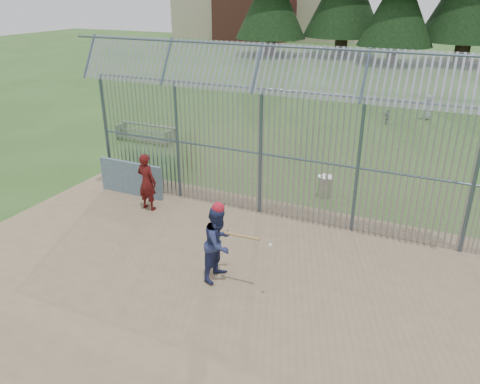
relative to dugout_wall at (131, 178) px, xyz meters
The scene contains 12 objects.
ground 5.47m from the dugout_wall, 32.23° to the right, with size 120.00×120.00×0.00m, color #2D511E.
dirt_infield 5.75m from the dugout_wall, 36.47° to the right, with size 14.00×10.00×0.02m, color #756047.
dugout_wall is the anchor object (origin of this frame).
batter 6.12m from the dugout_wall, 32.68° to the right, with size 0.94×0.73×1.93m, color navy.
onlooker 1.46m from the dugout_wall, 31.28° to the right, with size 0.69×0.46×1.90m, color maroon.
bg_kid_standing 17.44m from the dugout_wall, 60.98° to the left, with size 0.68×0.44×1.39m, color gray.
bg_kid_seated 14.84m from the dugout_wall, 63.34° to the left, with size 0.48×0.20×0.82m, color slate.
batting_gear 6.34m from the dugout_wall, 32.33° to the right, with size 1.68×0.57×0.71m.
trash_can 6.77m from the dugout_wall, 23.67° to the left, with size 0.56×0.56×0.82m.
bleacher 6.37m from the dugout_wall, 121.19° to the left, with size 3.00×0.95×0.72m.
backstop_fence 6.66m from the dugout_wall, ahead, with size 20.09×0.81×5.30m.
distant_buildings 56.80m from the dugout_wall, 109.12° to the left, with size 26.50×10.50×8.00m.
Camera 1 is at (5.19, -9.21, 6.69)m, focal length 35.00 mm.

